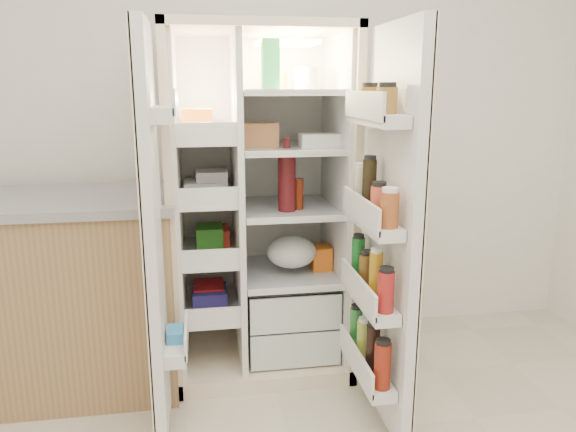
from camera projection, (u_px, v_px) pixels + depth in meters
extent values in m
cube|color=white|center=(257.00, 114.00, 3.15)|extent=(4.00, 0.02, 2.70)
cube|color=beige|center=(252.00, 193.00, 3.19)|extent=(0.92, 0.04, 1.80)
cube|color=beige|center=(174.00, 208.00, 2.80)|extent=(0.04, 0.70, 1.80)
cube|color=beige|center=(340.00, 202.00, 2.94)|extent=(0.04, 0.70, 1.80)
cube|color=beige|center=(256.00, 29.00, 2.66)|extent=(0.92, 0.70, 0.04)
cube|color=beige|center=(261.00, 354.00, 3.07)|extent=(0.92, 0.70, 0.08)
cube|color=silver|center=(253.00, 190.00, 3.15)|extent=(0.84, 0.02, 1.68)
cube|color=silver|center=(179.00, 204.00, 2.80)|extent=(0.02, 0.62, 1.68)
cube|color=silver|center=(334.00, 198.00, 2.93)|extent=(0.02, 0.62, 1.68)
cube|color=silver|center=(238.00, 202.00, 2.85)|extent=(0.03, 0.62, 1.68)
cube|color=silver|center=(288.00, 329.00, 3.04)|extent=(0.47, 0.52, 0.19)
cube|color=silver|center=(288.00, 296.00, 2.99)|extent=(0.47, 0.52, 0.19)
cube|color=#FFD18C|center=(286.00, 43.00, 2.75)|extent=(0.30, 0.30, 0.02)
cube|color=white|center=(211.00, 305.00, 2.96)|extent=(0.28, 0.58, 0.02)
cube|color=white|center=(210.00, 252.00, 2.89)|extent=(0.28, 0.58, 0.02)
cube|color=white|center=(208.00, 197.00, 2.82)|extent=(0.28, 0.58, 0.02)
cube|color=white|center=(206.00, 139.00, 2.75)|extent=(0.28, 0.58, 0.02)
cube|color=silver|center=(288.00, 271.00, 2.98)|extent=(0.49, 0.58, 0.01)
cube|color=silver|center=(288.00, 207.00, 2.90)|extent=(0.49, 0.58, 0.01)
cube|color=silver|center=(288.00, 147.00, 2.82)|extent=(0.49, 0.58, 0.02)
cube|color=silver|center=(288.00, 92.00, 2.76)|extent=(0.49, 0.58, 0.02)
cube|color=red|center=(211.00, 295.00, 2.94)|extent=(0.16, 0.20, 0.10)
cube|color=#2F7E22|center=(209.00, 240.00, 2.87)|extent=(0.14, 0.18, 0.12)
cube|color=silver|center=(207.00, 188.00, 2.81)|extent=(0.20, 0.22, 0.07)
cube|color=orange|center=(205.00, 123.00, 2.73)|extent=(0.15, 0.16, 0.14)
cube|color=navy|center=(211.00, 296.00, 2.94)|extent=(0.18, 0.20, 0.09)
cube|color=red|center=(209.00, 242.00, 2.87)|extent=(0.14, 0.18, 0.10)
cube|color=white|center=(207.00, 184.00, 2.80)|extent=(0.16, 0.16, 0.12)
sphere|color=orange|center=(268.00, 348.00, 2.96)|extent=(0.07, 0.07, 0.07)
sphere|color=orange|center=(283.00, 343.00, 3.01)|extent=(0.07, 0.07, 0.07)
sphere|color=orange|center=(302.00, 345.00, 2.99)|extent=(0.07, 0.07, 0.07)
sphere|color=orange|center=(274.00, 336.00, 3.10)|extent=(0.07, 0.07, 0.07)
sphere|color=orange|center=(291.00, 336.00, 3.10)|extent=(0.07, 0.07, 0.07)
sphere|color=orange|center=(310.00, 338.00, 3.07)|extent=(0.07, 0.07, 0.07)
sphere|color=orange|center=(261.00, 341.00, 3.03)|extent=(0.07, 0.07, 0.07)
sphere|color=orange|center=(301.00, 334.00, 3.13)|extent=(0.07, 0.07, 0.07)
ellipsoid|color=#477727|center=(288.00, 292.00, 3.01)|extent=(0.26, 0.24, 0.11)
cylinder|color=#4D1014|center=(287.00, 183.00, 2.76)|extent=(0.09, 0.09, 0.28)
cylinder|color=#651D0B|center=(298.00, 194.00, 2.81)|extent=(0.06, 0.06, 0.16)
cube|color=#289453|center=(270.00, 65.00, 2.61)|extent=(0.08, 0.08, 0.24)
cylinder|color=silver|center=(306.00, 79.00, 2.73)|extent=(0.12, 0.12, 0.11)
cylinder|color=#B48529|center=(280.00, 81.00, 2.85)|extent=(0.07, 0.07, 0.09)
cube|color=white|center=(326.00, 140.00, 2.76)|extent=(0.27, 0.11, 0.07)
cube|color=#C87F50|center=(259.00, 135.00, 2.78)|extent=(0.20, 0.11, 0.12)
ellipsoid|color=silver|center=(292.00, 258.00, 2.91)|extent=(0.26, 0.24, 0.17)
cube|color=orange|center=(321.00, 257.00, 3.00)|extent=(0.11, 0.13, 0.13)
cube|color=silver|center=(153.00, 237.00, 2.26)|extent=(0.05, 0.40, 1.72)
cube|color=beige|center=(147.00, 237.00, 2.26)|extent=(0.01, 0.40, 1.72)
cube|color=silver|center=(176.00, 346.00, 2.39)|extent=(0.09, 0.32, 0.06)
cube|color=silver|center=(164.00, 114.00, 2.16)|extent=(0.09, 0.32, 0.06)
cube|color=#338CCC|center=(176.00, 339.00, 2.38)|extent=(0.07, 0.12, 0.10)
cube|color=silver|center=(391.00, 232.00, 2.33)|extent=(0.05, 0.58, 1.72)
cube|color=beige|center=(397.00, 232.00, 2.34)|extent=(0.01, 0.58, 1.72)
cube|color=silver|center=(367.00, 369.00, 2.47)|extent=(0.11, 0.50, 0.05)
cube|color=silver|center=(369.00, 299.00, 2.39)|extent=(0.11, 0.50, 0.05)
cube|color=silver|center=(372.00, 221.00, 2.31)|extent=(0.11, 0.50, 0.05)
cube|color=silver|center=(376.00, 119.00, 2.21)|extent=(0.11, 0.50, 0.05)
cylinder|color=maroon|center=(382.00, 366.00, 2.25)|extent=(0.07, 0.07, 0.20)
cylinder|color=black|center=(373.00, 349.00, 2.37)|extent=(0.06, 0.06, 0.22)
cylinder|color=#96A838|center=(364.00, 340.00, 2.50)|extent=(0.06, 0.06, 0.18)
cylinder|color=#297C33|center=(356.00, 327.00, 2.62)|extent=(0.06, 0.06, 0.19)
cylinder|color=maroon|center=(386.00, 292.00, 2.17)|extent=(0.07, 0.07, 0.17)
cylinder|color=#B98115|center=(376.00, 276.00, 2.29)|extent=(0.06, 0.06, 0.21)
cylinder|color=brown|center=(366.00, 272.00, 2.42)|extent=(0.07, 0.07, 0.16)
cylinder|color=#166423|center=(358.00, 258.00, 2.54)|extent=(0.06, 0.06, 0.20)
cylinder|color=#954820|center=(389.00, 210.00, 2.09)|extent=(0.07, 0.07, 0.14)
cylinder|color=#C94B33|center=(379.00, 203.00, 2.22)|extent=(0.07, 0.07, 0.14)
cylinder|color=black|center=(369.00, 186.00, 2.33)|extent=(0.06, 0.06, 0.23)
cylinder|color=beige|center=(360.00, 187.00, 2.46)|extent=(0.06, 0.06, 0.18)
cylinder|color=brown|center=(387.00, 101.00, 2.08)|extent=(0.08, 0.08, 0.10)
cylinder|color=#9D5D1C|center=(369.00, 99.00, 2.29)|extent=(0.08, 0.08, 0.10)
cube|color=olive|center=(43.00, 298.00, 2.73)|extent=(1.32, 0.68, 0.94)
cube|color=gray|center=(32.00, 202.00, 2.62)|extent=(1.36, 0.73, 0.04)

